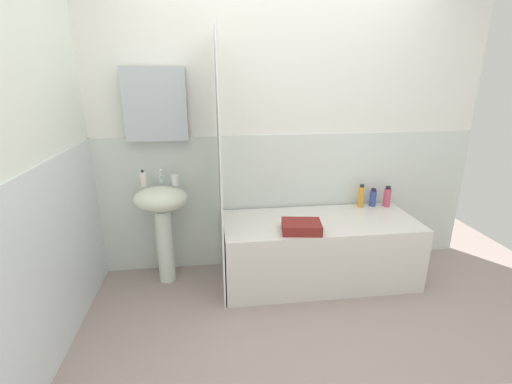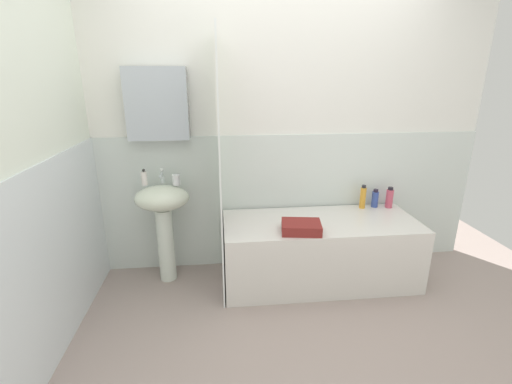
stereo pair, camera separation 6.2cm
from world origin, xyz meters
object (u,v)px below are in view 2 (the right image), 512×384
at_px(sink, 163,212).
at_px(shampoo_bottle, 375,199).
at_px(soap_dispenser, 144,178).
at_px(body_wash_bottle, 389,198).
at_px(towel_folded, 301,227).
at_px(bathtub, 319,250).
at_px(lotion_bottle, 363,197).
at_px(toothbrush_cup, 176,180).

distance_m(sink, shampoo_bottle, 1.87).
bearing_deg(shampoo_bottle, soap_dispenser, -177.98).
distance_m(body_wash_bottle, shampoo_bottle, 0.13).
xyz_separation_m(sink, soap_dispenser, (-0.14, 0.05, 0.28)).
bearing_deg(towel_folded, body_wash_bottle, 25.82).
distance_m(bathtub, lotion_bottle, 0.64).
relative_size(bathtub, body_wash_bottle, 8.43).
height_order(soap_dispenser, toothbrush_cup, soap_dispenser).
distance_m(soap_dispenser, towel_folded, 1.31).
height_order(sink, towel_folded, sink).
relative_size(toothbrush_cup, body_wash_bottle, 0.44).
bearing_deg(sink, shampoo_bottle, 3.84).
bearing_deg(sink, body_wash_bottle, 2.86).
bearing_deg(sink, toothbrush_cup, 15.24).
xyz_separation_m(toothbrush_cup, lotion_bottle, (1.62, 0.08, -0.23)).
xyz_separation_m(toothbrush_cup, body_wash_bottle, (1.87, 0.07, -0.25)).
bearing_deg(bathtub, towel_folded, -136.93).
distance_m(soap_dispenser, toothbrush_cup, 0.26).
xyz_separation_m(sink, body_wash_bottle, (1.99, 0.10, 0.02)).
distance_m(soap_dispenser, shampoo_bottle, 2.02).
distance_m(bathtub, shampoo_bottle, 0.72).
bearing_deg(toothbrush_cup, towel_folded, -21.37).
distance_m(sink, lotion_bottle, 1.74).
relative_size(body_wash_bottle, lotion_bottle, 0.88).
xyz_separation_m(toothbrush_cup, bathtub, (1.17, -0.18, -0.61)).
xyz_separation_m(lotion_bottle, towel_folded, (-0.66, -0.45, -0.06)).
xyz_separation_m(bathtub, towel_folded, (-0.21, -0.20, 0.31)).
height_order(toothbrush_cup, towel_folded, toothbrush_cup).
bearing_deg(body_wash_bottle, sink, -177.14).
bearing_deg(soap_dispenser, body_wash_bottle, 1.21).
bearing_deg(towel_folded, bathtub, 43.07).
xyz_separation_m(toothbrush_cup, towel_folded, (0.96, -0.37, -0.30)).
relative_size(soap_dispenser, towel_folded, 0.45).
distance_m(body_wash_bottle, towel_folded, 1.01).
relative_size(toothbrush_cup, lotion_bottle, 0.39).
xyz_separation_m(bathtub, body_wash_bottle, (0.70, 0.24, 0.36)).
distance_m(lotion_bottle, towel_folded, 0.80).
bearing_deg(bathtub, soap_dispenser, 172.08).
relative_size(sink, soap_dispenser, 6.28).
height_order(toothbrush_cup, lotion_bottle, toothbrush_cup).
relative_size(toothbrush_cup, shampoo_bottle, 0.50).
height_order(body_wash_bottle, shampoo_bottle, body_wash_bottle).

